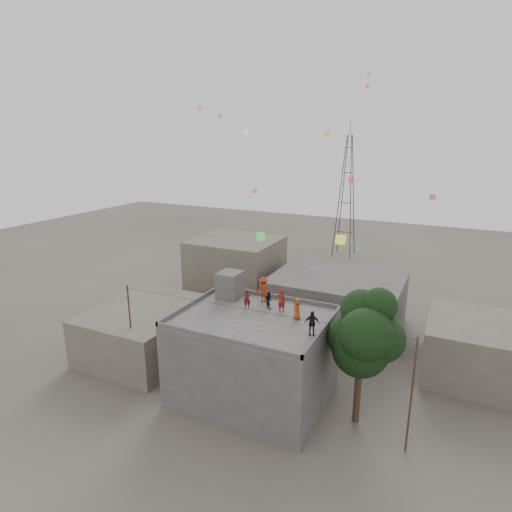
{
  "coord_description": "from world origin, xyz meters",
  "views": [
    {
      "loc": [
        11.78,
        -23.84,
        17.93
      ],
      "look_at": [
        -0.23,
        0.96,
        10.14
      ],
      "focal_mm": 30.0,
      "sensor_mm": 36.0,
      "label": 1
    }
  ],
  "objects_px": {
    "transmission_tower": "(346,196)",
    "stair_head_box": "(230,285)",
    "person_dark_adult": "(312,323)",
    "person_red_adult": "(282,300)",
    "tree": "(365,335)"
  },
  "relations": [
    {
      "from": "transmission_tower",
      "to": "stair_head_box",
      "type": "bearing_deg",
      "value": -88.77
    },
    {
      "from": "stair_head_box",
      "to": "person_dark_adult",
      "type": "height_order",
      "value": "stair_head_box"
    },
    {
      "from": "person_red_adult",
      "to": "person_dark_adult",
      "type": "relative_size",
      "value": 1.04
    },
    {
      "from": "tree",
      "to": "transmission_tower",
      "type": "bearing_deg",
      "value": 106.09
    },
    {
      "from": "stair_head_box",
      "to": "tree",
      "type": "height_order",
      "value": "tree"
    },
    {
      "from": "person_red_adult",
      "to": "tree",
      "type": "bearing_deg",
      "value": -178.86
    },
    {
      "from": "stair_head_box",
      "to": "tree",
      "type": "distance_m",
      "value": 10.8
    },
    {
      "from": "stair_head_box",
      "to": "tree",
      "type": "xyz_separation_m",
      "value": [
        10.57,
        -2.0,
        -1.0
      ]
    },
    {
      "from": "person_red_adult",
      "to": "stair_head_box",
      "type": "bearing_deg",
      "value": 2.1
    },
    {
      "from": "tree",
      "to": "person_dark_adult",
      "type": "xyz_separation_m",
      "value": [
        -2.97,
        -1.39,
        0.79
      ]
    },
    {
      "from": "person_red_adult",
      "to": "person_dark_adult",
      "type": "distance_m",
      "value": 4.0
    },
    {
      "from": "tree",
      "to": "transmission_tower",
      "type": "relative_size",
      "value": 0.45
    },
    {
      "from": "tree",
      "to": "transmission_tower",
      "type": "distance_m",
      "value": 41.12
    },
    {
      "from": "person_dark_adult",
      "to": "transmission_tower",
      "type": "bearing_deg",
      "value": 79.99
    },
    {
      "from": "person_red_adult",
      "to": "person_dark_adult",
      "type": "bearing_deg",
      "value": 152.13
    }
  ]
}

